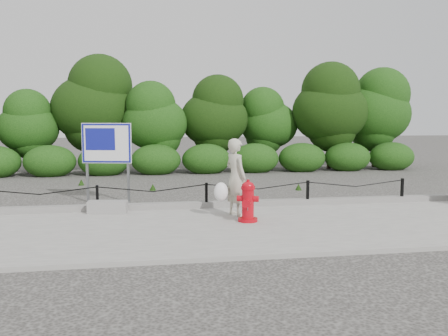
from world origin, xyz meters
The scene contains 9 objects.
ground centered at (0.00, 0.00, 0.00)m, with size 90.00×90.00×0.00m, color #2D2B28.
sidewalk centered at (0.00, -2.00, 0.04)m, with size 14.00×4.00×0.08m, color gray.
curb centered at (0.00, 0.05, 0.15)m, with size 14.00×0.22×0.14m, color slate.
chain_barrier centered at (0.00, 0.00, 0.46)m, with size 10.06×0.06×0.60m.
treeline centered at (1.03, 8.97, 2.46)m, with size 20.26×3.73×4.68m.
fire_hydrant centered at (0.65, -1.61, 0.49)m, with size 0.53×0.53×0.86m.
pedestrian centered at (0.50, -0.96, 0.90)m, with size 0.81×0.72×1.68m.
concrete_block centered at (-2.26, -0.25, 0.22)m, with size 0.86×0.30×0.28m, color gray.
advertising_sign centered at (-2.39, 1.57, 1.46)m, with size 1.27×0.37×2.07m.
Camera 1 is at (-1.40, -10.97, 2.19)m, focal length 38.00 mm.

